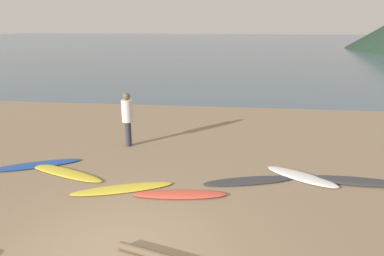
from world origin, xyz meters
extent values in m
cube|color=#8C7559|center=(0.00, 10.00, -0.10)|extent=(120.00, 120.00, 0.20)
cube|color=#475B6B|center=(0.00, 61.73, 0.00)|extent=(140.00, 100.00, 0.01)
ellipsoid|color=#1E479E|center=(-3.57, 3.75, 0.03)|extent=(2.45, 1.58, 0.07)
ellipsoid|color=yellow|center=(-2.53, 3.37, 0.03)|extent=(2.67, 1.40, 0.07)
ellipsoid|color=yellow|center=(-0.65, 2.59, 0.03)|extent=(2.47, 1.35, 0.06)
ellipsoid|color=#D84C38|center=(0.79, 2.45, 0.05)|extent=(2.24, 0.71, 0.09)
ellipsoid|color=#333338|center=(2.43, 3.43, 0.03)|extent=(2.45, 1.15, 0.06)
ellipsoid|color=white|center=(3.79, 3.81, 0.05)|extent=(1.93, 1.58, 0.10)
ellipsoid|color=#333338|center=(5.07, 3.70, 0.05)|extent=(2.43, 0.67, 0.10)
cylinder|color=#2D2D38|center=(-1.42, 5.77, 0.41)|extent=(0.20, 0.20, 0.82)
cylinder|color=beige|center=(-1.42, 5.77, 1.18)|extent=(0.36, 0.36, 0.72)
sphere|color=brown|center=(-1.42, 5.77, 1.66)|extent=(0.23, 0.23, 0.23)
cylinder|color=brown|center=(0.78, 0.08, 0.07)|extent=(1.52, 0.58, 0.14)
camera|label=1|loc=(1.99, -5.12, 3.94)|focal=33.75mm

